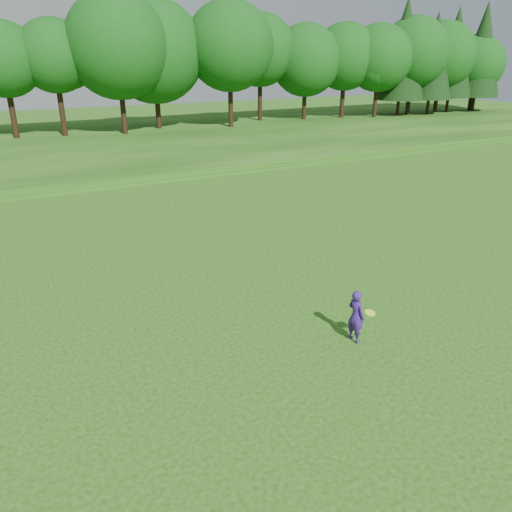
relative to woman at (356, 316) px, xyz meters
name	(u,v)px	position (x,y,z in m)	size (l,w,h in m)	color
ground	(267,338)	(-2.12, 1.22, -0.77)	(140.00, 140.00, 0.00)	#1B460D
berm	(71,146)	(-2.12, 35.22, -0.47)	(130.00, 30.00, 0.60)	#1B460D
walking_path	(109,185)	(-2.12, 21.22, -0.75)	(130.00, 1.60, 0.04)	gray
treeline	(51,46)	(-2.12, 39.22, 7.33)	(104.00, 7.00, 15.00)	#104710
woman	(356,316)	(0.00, 0.00, 0.00)	(0.60, 0.73, 1.53)	#391B7B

